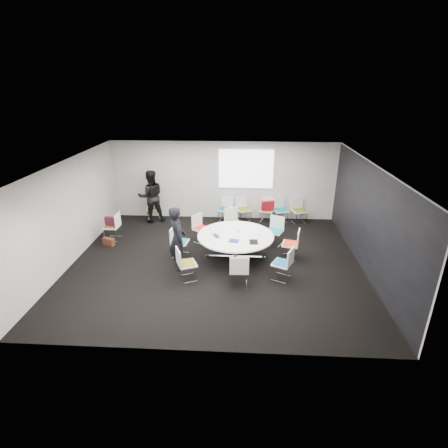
# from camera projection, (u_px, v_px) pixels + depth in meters

# --- Properties ---
(room_shell) EXTENTS (8.08, 7.08, 2.88)m
(room_shell) POSITION_uv_depth(u_px,v_px,m) (219.00, 216.00, 9.29)
(room_shell) COLOR black
(room_shell) RESTS_ON ground
(conference_table) EXTENTS (2.14, 2.14, 0.73)m
(conference_table) POSITION_uv_depth(u_px,v_px,m) (236.00, 242.00, 9.84)
(conference_table) COLOR silver
(conference_table) RESTS_ON ground
(projection_screen) EXTENTS (1.90, 0.03, 1.35)m
(projection_screen) POSITION_uv_depth(u_px,v_px,m) (246.00, 169.00, 12.27)
(projection_screen) COLOR white
(projection_screen) RESTS_ON room_shell
(chair_ring_a) EXTENTS (0.54, 0.55, 0.88)m
(chair_ring_a) POSITION_uv_depth(u_px,v_px,m) (290.00, 249.00, 9.94)
(chair_ring_a) COLOR silver
(chair_ring_a) RESTS_ON ground
(chair_ring_b) EXTENTS (0.61, 0.60, 0.88)m
(chair_ring_b) POSITION_uv_depth(u_px,v_px,m) (274.00, 236.00, 10.79)
(chair_ring_b) COLOR silver
(chair_ring_b) RESTS_ON ground
(chair_ring_c) EXTENTS (0.58, 0.57, 0.88)m
(chair_ring_c) POSITION_uv_depth(u_px,v_px,m) (232.00, 227.00, 11.50)
(chair_ring_c) COLOR silver
(chair_ring_c) RESTS_ON ground
(chair_ring_d) EXTENTS (0.63, 0.63, 0.88)m
(chair_ring_d) POSITION_uv_depth(u_px,v_px,m) (202.00, 234.00, 10.97)
(chair_ring_d) COLOR silver
(chair_ring_d) RESTS_ON ground
(chair_ring_e) EXTENTS (0.50, 0.51, 0.88)m
(chair_ring_e) POSITION_uv_depth(u_px,v_px,m) (180.00, 247.00, 10.08)
(chair_ring_e) COLOR silver
(chair_ring_e) RESTS_ON ground
(chair_ring_f) EXTENTS (0.59, 0.60, 0.88)m
(chair_ring_f) POSITION_uv_depth(u_px,v_px,m) (187.00, 270.00, 8.88)
(chair_ring_f) COLOR silver
(chair_ring_f) RESTS_ON ground
(chair_ring_g) EXTENTS (0.47, 0.46, 0.88)m
(chair_ring_g) POSITION_uv_depth(u_px,v_px,m) (239.00, 276.00, 8.60)
(chair_ring_g) COLOR silver
(chair_ring_g) RESTS_ON ground
(chair_ring_h) EXTENTS (0.60, 0.61, 0.88)m
(chair_ring_h) POSITION_uv_depth(u_px,v_px,m) (282.00, 269.00, 8.89)
(chair_ring_h) COLOR silver
(chair_ring_h) RESTS_ON ground
(chair_back_a) EXTENTS (0.57, 0.56, 0.88)m
(chair_back_a) POSITION_uv_depth(u_px,v_px,m) (226.00, 214.00, 12.61)
(chair_back_a) COLOR silver
(chair_back_a) RESTS_ON ground
(chair_back_b) EXTENTS (0.60, 0.60, 0.88)m
(chair_back_b) POSITION_uv_depth(u_px,v_px,m) (243.00, 214.00, 12.60)
(chair_back_b) COLOR silver
(chair_back_b) RESTS_ON ground
(chair_back_c) EXTENTS (0.57, 0.56, 0.88)m
(chair_back_c) POSITION_uv_depth(u_px,v_px,m) (267.00, 215.00, 12.54)
(chair_back_c) COLOR silver
(chair_back_c) RESTS_ON ground
(chair_back_d) EXTENTS (0.58, 0.58, 0.88)m
(chair_back_d) POSITION_uv_depth(u_px,v_px,m) (280.00, 215.00, 12.51)
(chair_back_d) COLOR silver
(chair_back_d) RESTS_ON ground
(chair_back_e) EXTENTS (0.58, 0.58, 0.88)m
(chair_back_e) POSITION_uv_depth(u_px,v_px,m) (299.00, 215.00, 12.46)
(chair_back_e) COLOR silver
(chair_back_e) RESTS_ON ground
(chair_spare_left) EXTENTS (0.46, 0.47, 0.88)m
(chair_spare_left) POSITION_uv_depth(u_px,v_px,m) (113.00, 231.00, 11.14)
(chair_spare_left) COLOR silver
(chair_spare_left) RESTS_ON ground
(chair_person_back) EXTENTS (0.55, 0.54, 0.88)m
(chair_person_back) POSITION_uv_depth(u_px,v_px,m) (154.00, 212.00, 12.75)
(chair_person_back) COLOR silver
(chair_person_back) RESTS_ON ground
(person_main) EXTENTS (0.63, 0.75, 1.75)m
(person_main) POSITION_uv_depth(u_px,v_px,m) (177.00, 238.00, 9.20)
(person_main) COLOR black
(person_main) RESTS_ON ground
(person_back) EXTENTS (1.10, 0.99, 1.88)m
(person_back) POSITION_uv_depth(u_px,v_px,m) (151.00, 196.00, 12.34)
(person_back) COLOR black
(person_back) RESTS_ON ground
(laptop) EXTENTS (0.32, 0.36, 0.02)m
(laptop) POSITION_uv_depth(u_px,v_px,m) (217.00, 235.00, 9.71)
(laptop) COLOR #333338
(laptop) RESTS_ON conference_table
(laptop_lid) EXTENTS (0.07, 0.30, 0.22)m
(laptop_lid) POSITION_uv_depth(u_px,v_px,m) (213.00, 231.00, 9.73)
(laptop_lid) COLOR silver
(laptop_lid) RESTS_ON conference_table
(notebook_black) EXTENTS (0.23, 0.31, 0.02)m
(notebook_black) POSITION_uv_depth(u_px,v_px,m) (254.00, 242.00, 9.33)
(notebook_black) COLOR black
(notebook_black) RESTS_ON conference_table
(tablet_folio) EXTENTS (0.29, 0.25, 0.03)m
(tablet_folio) POSITION_uv_depth(u_px,v_px,m) (234.00, 241.00, 9.38)
(tablet_folio) COLOR navy
(tablet_folio) RESTS_ON conference_table
(papers_right) EXTENTS (0.37, 0.34, 0.00)m
(papers_right) POSITION_uv_depth(u_px,v_px,m) (254.00, 233.00, 9.86)
(papers_right) COLOR white
(papers_right) RESTS_ON conference_table
(papers_front) EXTENTS (0.34, 0.27, 0.00)m
(papers_front) POSITION_uv_depth(u_px,v_px,m) (264.00, 236.00, 9.68)
(papers_front) COLOR silver
(papers_front) RESTS_ON conference_table
(cup) EXTENTS (0.08, 0.08, 0.09)m
(cup) POSITION_uv_depth(u_px,v_px,m) (239.00, 231.00, 9.94)
(cup) COLOR white
(cup) RESTS_ON conference_table
(phone) EXTENTS (0.14, 0.07, 0.01)m
(phone) POSITION_uv_depth(u_px,v_px,m) (254.00, 241.00, 9.39)
(phone) COLOR black
(phone) RESTS_ON conference_table
(maroon_bag) EXTENTS (0.42, 0.23, 0.28)m
(maroon_bag) POSITION_uv_depth(u_px,v_px,m) (111.00, 221.00, 11.01)
(maroon_bag) COLOR #471325
(maroon_bag) RESTS_ON chair_spare_left
(brown_bag) EXTENTS (0.39, 0.27, 0.24)m
(brown_bag) POSITION_uv_depth(u_px,v_px,m) (109.00, 242.00, 10.79)
(brown_bag) COLOR #462316
(brown_bag) RESTS_ON ground
(red_jacket) EXTENTS (0.46, 0.26, 0.36)m
(red_jacket) POSITION_uv_depth(u_px,v_px,m) (268.00, 205.00, 12.17)
(red_jacket) COLOR maroon
(red_jacket) RESTS_ON chair_back_c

